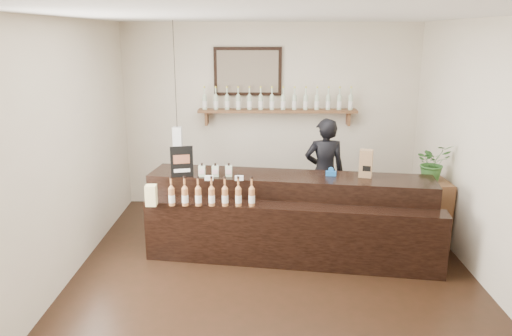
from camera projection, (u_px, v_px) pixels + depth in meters
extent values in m
plane|color=black|center=(273.00, 274.00, 5.65)|extent=(5.00, 5.00, 0.00)
plane|color=beige|center=(271.00, 116.00, 7.69)|extent=(4.50, 0.00, 4.50)
plane|color=beige|center=(285.00, 255.00, 2.87)|extent=(4.50, 0.00, 4.50)
plane|color=beige|center=(63.00, 153.00, 5.31)|extent=(0.00, 5.00, 5.00)
plane|color=beige|center=(488.00, 154.00, 5.25)|extent=(0.00, 5.00, 5.00)
plane|color=white|center=(276.00, 16.00, 4.91)|extent=(5.00, 5.00, 0.00)
cube|color=brown|center=(277.00, 111.00, 7.54)|extent=(2.40, 0.25, 0.04)
cube|color=brown|center=(207.00, 118.00, 7.61)|extent=(0.04, 0.20, 0.20)
cube|color=brown|center=(348.00, 119.00, 7.59)|extent=(0.04, 0.20, 0.20)
cube|color=black|center=(248.00, 71.00, 7.49)|extent=(1.02, 0.04, 0.72)
cube|color=#4B3D30|center=(248.00, 72.00, 7.47)|extent=(0.92, 0.01, 0.62)
cube|color=white|center=(178.00, 137.00, 6.88)|extent=(0.12, 0.12, 0.28)
cylinder|color=black|center=(175.00, 75.00, 6.66)|extent=(0.01, 0.01, 1.41)
cylinder|color=beige|center=(205.00, 103.00, 7.52)|extent=(0.07, 0.07, 0.20)
cone|color=beige|center=(204.00, 94.00, 7.49)|extent=(0.07, 0.07, 0.05)
cylinder|color=beige|center=(204.00, 90.00, 7.47)|extent=(0.02, 0.02, 0.07)
cylinder|color=gold|center=(204.00, 87.00, 7.46)|extent=(0.03, 0.03, 0.02)
cylinder|color=white|center=(205.00, 104.00, 7.53)|extent=(0.07, 0.07, 0.09)
cylinder|color=beige|center=(216.00, 103.00, 7.52)|extent=(0.07, 0.07, 0.20)
cone|color=beige|center=(216.00, 94.00, 7.49)|extent=(0.07, 0.07, 0.05)
cylinder|color=beige|center=(216.00, 90.00, 7.47)|extent=(0.02, 0.02, 0.07)
cylinder|color=gold|center=(216.00, 87.00, 7.46)|extent=(0.03, 0.03, 0.02)
cylinder|color=white|center=(216.00, 104.00, 7.52)|extent=(0.07, 0.07, 0.09)
cylinder|color=beige|center=(227.00, 103.00, 7.52)|extent=(0.07, 0.07, 0.20)
cone|color=beige|center=(227.00, 94.00, 7.48)|extent=(0.07, 0.07, 0.05)
cylinder|color=beige|center=(227.00, 90.00, 7.47)|extent=(0.02, 0.02, 0.07)
cylinder|color=gold|center=(227.00, 87.00, 7.46)|extent=(0.03, 0.03, 0.02)
cylinder|color=white|center=(227.00, 104.00, 7.52)|extent=(0.07, 0.07, 0.09)
cylinder|color=beige|center=(238.00, 103.00, 7.52)|extent=(0.07, 0.07, 0.20)
cone|color=beige|center=(238.00, 94.00, 7.48)|extent=(0.07, 0.07, 0.05)
cylinder|color=beige|center=(238.00, 90.00, 7.47)|extent=(0.02, 0.02, 0.07)
cylinder|color=gold|center=(238.00, 87.00, 7.45)|extent=(0.03, 0.03, 0.02)
cylinder|color=white|center=(238.00, 104.00, 7.52)|extent=(0.07, 0.07, 0.09)
cylinder|color=beige|center=(249.00, 103.00, 7.51)|extent=(0.07, 0.07, 0.20)
cone|color=beige|center=(249.00, 94.00, 7.48)|extent=(0.07, 0.07, 0.05)
cylinder|color=beige|center=(249.00, 90.00, 7.46)|extent=(0.02, 0.02, 0.07)
cylinder|color=gold|center=(249.00, 87.00, 7.45)|extent=(0.03, 0.03, 0.02)
cylinder|color=white|center=(249.00, 104.00, 7.52)|extent=(0.07, 0.07, 0.09)
cylinder|color=beige|center=(261.00, 103.00, 7.51)|extent=(0.07, 0.07, 0.20)
cone|color=beige|center=(261.00, 94.00, 7.48)|extent=(0.07, 0.07, 0.05)
cylinder|color=beige|center=(261.00, 90.00, 7.46)|extent=(0.02, 0.02, 0.07)
cylinder|color=gold|center=(261.00, 87.00, 7.45)|extent=(0.03, 0.03, 0.02)
cylinder|color=white|center=(261.00, 104.00, 7.52)|extent=(0.07, 0.07, 0.09)
cylinder|color=beige|center=(272.00, 103.00, 7.51)|extent=(0.07, 0.07, 0.20)
cone|color=beige|center=(272.00, 94.00, 7.48)|extent=(0.07, 0.07, 0.05)
cylinder|color=beige|center=(272.00, 90.00, 7.46)|extent=(0.02, 0.02, 0.07)
cylinder|color=gold|center=(272.00, 87.00, 7.45)|extent=(0.03, 0.03, 0.02)
cylinder|color=white|center=(272.00, 104.00, 7.52)|extent=(0.07, 0.07, 0.09)
cylinder|color=beige|center=(283.00, 103.00, 7.51)|extent=(0.07, 0.07, 0.20)
cone|color=beige|center=(283.00, 94.00, 7.47)|extent=(0.07, 0.07, 0.05)
cylinder|color=beige|center=(283.00, 90.00, 7.46)|extent=(0.02, 0.02, 0.07)
cylinder|color=gold|center=(283.00, 87.00, 7.45)|extent=(0.03, 0.03, 0.02)
cylinder|color=white|center=(283.00, 104.00, 7.51)|extent=(0.07, 0.07, 0.09)
cylinder|color=beige|center=(294.00, 103.00, 7.51)|extent=(0.07, 0.07, 0.20)
cone|color=beige|center=(295.00, 94.00, 7.47)|extent=(0.07, 0.07, 0.05)
cylinder|color=beige|center=(295.00, 90.00, 7.46)|extent=(0.02, 0.02, 0.07)
cylinder|color=gold|center=(295.00, 87.00, 7.44)|extent=(0.03, 0.03, 0.02)
cylinder|color=white|center=(294.00, 104.00, 7.51)|extent=(0.07, 0.07, 0.09)
cylinder|color=beige|center=(306.00, 103.00, 7.50)|extent=(0.07, 0.07, 0.20)
cone|color=beige|center=(306.00, 94.00, 7.47)|extent=(0.07, 0.07, 0.05)
cylinder|color=beige|center=(306.00, 90.00, 7.46)|extent=(0.02, 0.02, 0.07)
cylinder|color=gold|center=(306.00, 87.00, 7.44)|extent=(0.03, 0.03, 0.02)
cylinder|color=white|center=(306.00, 104.00, 7.51)|extent=(0.07, 0.07, 0.09)
cylinder|color=beige|center=(317.00, 103.00, 7.50)|extent=(0.07, 0.07, 0.20)
cone|color=beige|center=(317.00, 94.00, 7.47)|extent=(0.07, 0.07, 0.05)
cylinder|color=beige|center=(317.00, 90.00, 7.45)|extent=(0.02, 0.02, 0.07)
cylinder|color=gold|center=(317.00, 87.00, 7.44)|extent=(0.03, 0.03, 0.02)
cylinder|color=white|center=(317.00, 104.00, 7.51)|extent=(0.07, 0.07, 0.09)
cylinder|color=beige|center=(328.00, 103.00, 7.50)|extent=(0.07, 0.07, 0.20)
cone|color=beige|center=(328.00, 94.00, 7.47)|extent=(0.07, 0.07, 0.05)
cylinder|color=beige|center=(329.00, 90.00, 7.45)|extent=(0.02, 0.02, 0.07)
cylinder|color=gold|center=(329.00, 87.00, 7.44)|extent=(0.03, 0.03, 0.02)
cylinder|color=white|center=(328.00, 104.00, 7.51)|extent=(0.07, 0.07, 0.09)
cylinder|color=beige|center=(339.00, 103.00, 7.50)|extent=(0.07, 0.07, 0.20)
cone|color=beige|center=(340.00, 94.00, 7.47)|extent=(0.07, 0.07, 0.05)
cylinder|color=beige|center=(340.00, 90.00, 7.45)|extent=(0.02, 0.02, 0.07)
cylinder|color=gold|center=(340.00, 87.00, 7.44)|extent=(0.03, 0.03, 0.02)
cylinder|color=white|center=(339.00, 104.00, 7.50)|extent=(0.07, 0.07, 0.09)
cylinder|color=beige|center=(351.00, 103.00, 7.50)|extent=(0.07, 0.07, 0.20)
cone|color=beige|center=(351.00, 94.00, 7.46)|extent=(0.07, 0.07, 0.05)
cylinder|color=beige|center=(351.00, 90.00, 7.45)|extent=(0.02, 0.02, 0.07)
cylinder|color=gold|center=(351.00, 87.00, 7.44)|extent=(0.03, 0.03, 0.02)
cylinder|color=white|center=(351.00, 104.00, 7.50)|extent=(0.07, 0.07, 0.09)
cube|color=black|center=(289.00, 212.00, 6.19)|extent=(3.50, 1.11, 0.96)
cube|color=black|center=(291.00, 236.00, 5.78)|extent=(3.46, 0.81, 0.73)
cube|color=white|center=(209.00, 178.00, 5.86)|extent=(0.10, 0.04, 0.05)
cube|color=white|center=(239.00, 178.00, 5.85)|extent=(0.10, 0.04, 0.05)
cube|color=#EADB8F|center=(151.00, 200.00, 5.69)|extent=(0.12, 0.12, 0.12)
cube|color=#EADB8F|center=(151.00, 190.00, 5.66)|extent=(0.12, 0.12, 0.12)
cube|color=beige|center=(202.00, 171.00, 6.01)|extent=(0.08, 0.08, 0.13)
cube|color=beige|center=(202.00, 172.00, 5.97)|extent=(0.07, 0.00, 0.06)
cylinder|color=black|center=(202.00, 164.00, 5.99)|extent=(0.02, 0.02, 0.03)
cube|color=beige|center=(215.00, 171.00, 6.01)|extent=(0.08, 0.08, 0.13)
cube|color=beige|center=(215.00, 172.00, 5.97)|extent=(0.07, 0.00, 0.06)
cylinder|color=black|center=(215.00, 164.00, 5.99)|extent=(0.02, 0.02, 0.03)
cube|color=beige|center=(229.00, 171.00, 6.01)|extent=(0.08, 0.08, 0.13)
cube|color=beige|center=(229.00, 172.00, 5.97)|extent=(0.07, 0.00, 0.06)
cylinder|color=black|center=(229.00, 164.00, 5.99)|extent=(0.02, 0.02, 0.03)
cylinder|color=#AF6C3B|center=(172.00, 197.00, 5.68)|extent=(0.07, 0.07, 0.20)
cone|color=#AF6C3B|center=(171.00, 186.00, 5.64)|extent=(0.07, 0.07, 0.05)
cylinder|color=#AF6C3B|center=(171.00, 181.00, 5.63)|extent=(0.02, 0.02, 0.07)
cylinder|color=black|center=(171.00, 177.00, 5.62)|extent=(0.03, 0.03, 0.02)
cylinder|color=white|center=(172.00, 199.00, 5.68)|extent=(0.07, 0.07, 0.09)
cylinder|color=#AF6C3B|center=(185.00, 197.00, 5.67)|extent=(0.07, 0.07, 0.20)
cone|color=#AF6C3B|center=(185.00, 186.00, 5.64)|extent=(0.07, 0.07, 0.05)
cylinder|color=#AF6C3B|center=(184.00, 181.00, 5.63)|extent=(0.02, 0.02, 0.07)
cylinder|color=black|center=(184.00, 177.00, 5.61)|extent=(0.03, 0.03, 0.02)
cylinder|color=white|center=(185.00, 199.00, 5.68)|extent=(0.07, 0.07, 0.09)
cylinder|color=#AF6C3B|center=(198.00, 197.00, 5.67)|extent=(0.07, 0.07, 0.20)
cone|color=#AF6C3B|center=(198.00, 186.00, 5.64)|extent=(0.07, 0.07, 0.05)
cylinder|color=#AF6C3B|center=(198.00, 181.00, 5.62)|extent=(0.02, 0.02, 0.07)
cylinder|color=black|center=(198.00, 177.00, 5.61)|extent=(0.03, 0.03, 0.02)
cylinder|color=white|center=(198.00, 199.00, 5.68)|extent=(0.07, 0.07, 0.09)
cylinder|color=#AF6C3B|center=(212.00, 197.00, 5.67)|extent=(0.07, 0.07, 0.20)
cone|color=#AF6C3B|center=(211.00, 186.00, 5.64)|extent=(0.07, 0.07, 0.05)
cylinder|color=#AF6C3B|center=(211.00, 181.00, 5.62)|extent=(0.02, 0.02, 0.07)
cylinder|color=black|center=(211.00, 177.00, 5.61)|extent=(0.03, 0.03, 0.02)
cylinder|color=white|center=(212.00, 199.00, 5.68)|extent=(0.07, 0.07, 0.09)
cylinder|color=#AF6C3B|center=(225.00, 197.00, 5.67)|extent=(0.07, 0.07, 0.20)
cone|color=#AF6C3B|center=(225.00, 186.00, 5.64)|extent=(0.07, 0.07, 0.05)
cylinder|color=#AF6C3B|center=(225.00, 181.00, 5.62)|extent=(0.02, 0.02, 0.07)
cylinder|color=black|center=(225.00, 177.00, 5.61)|extent=(0.03, 0.03, 0.02)
cylinder|color=white|center=(225.00, 199.00, 5.67)|extent=(0.07, 0.07, 0.09)
cylinder|color=#AF6C3B|center=(238.00, 197.00, 5.67)|extent=(0.07, 0.07, 0.20)
cone|color=#AF6C3B|center=(238.00, 186.00, 5.63)|extent=(0.07, 0.07, 0.05)
cylinder|color=#AF6C3B|center=(238.00, 181.00, 5.62)|extent=(0.02, 0.02, 0.07)
cylinder|color=black|center=(238.00, 177.00, 5.61)|extent=(0.03, 0.03, 0.02)
cylinder|color=white|center=(238.00, 199.00, 5.67)|extent=(0.07, 0.07, 0.09)
cylinder|color=#AF6C3B|center=(252.00, 197.00, 5.67)|extent=(0.07, 0.07, 0.20)
cone|color=#AF6C3B|center=(252.00, 187.00, 5.63)|extent=(0.07, 0.07, 0.05)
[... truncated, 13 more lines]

